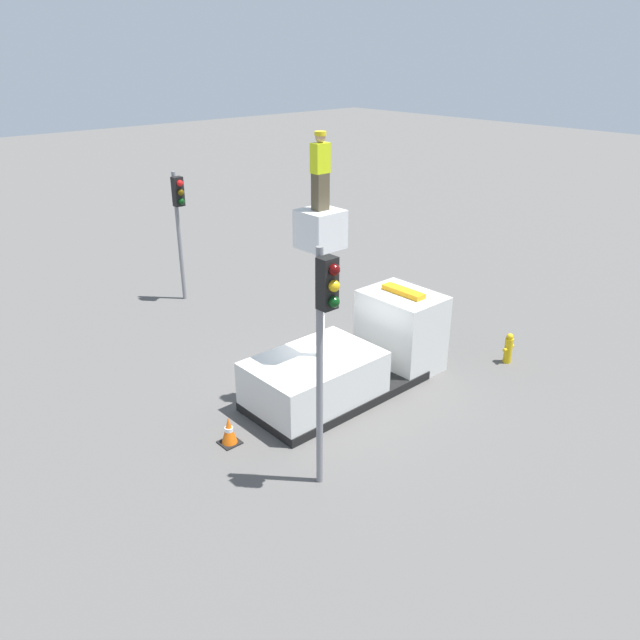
{
  "coord_description": "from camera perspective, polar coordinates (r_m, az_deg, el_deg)",
  "views": [
    {
      "loc": [
        -10.01,
        -10.51,
        8.57
      ],
      "look_at": [
        -1.69,
        -1.2,
        3.06
      ],
      "focal_mm": 35.0,
      "sensor_mm": 36.0,
      "label": 1
    }
  ],
  "objects": [
    {
      "name": "ground_plane",
      "position": [
        16.85,
        1.58,
        -6.77
      ],
      "size": [
        120.0,
        120.0,
        0.0
      ],
      "primitive_type": "plane",
      "color": "#565451"
    },
    {
      "name": "traffic_cone_rear",
      "position": [
        14.91,
        -8.32,
        -10.02
      ],
      "size": [
        0.47,
        0.47,
        0.7
      ],
      "color": "black",
      "rests_on": "ground"
    },
    {
      "name": "traffic_light_across",
      "position": [
        22.49,
        -12.78,
        9.67
      ],
      "size": [
        0.34,
        0.57,
        4.65
      ],
      "color": "gray",
      "rests_on": "ground"
    },
    {
      "name": "worker",
      "position": [
        14.33,
        0.03,
        13.44
      ],
      "size": [
        0.4,
        0.26,
        1.75
      ],
      "color": "brown",
      "rests_on": "bucket_truck"
    },
    {
      "name": "bucket_truck",
      "position": [
        16.72,
        2.94,
        -3.4
      ],
      "size": [
        5.82,
        2.26,
        5.11
      ],
      "color": "black",
      "rests_on": "ground"
    },
    {
      "name": "traffic_light_pole",
      "position": [
        11.81,
        0.42,
        -0.53
      ],
      "size": [
        0.34,
        0.57,
        5.23
      ],
      "color": "gray",
      "rests_on": "ground"
    },
    {
      "name": "fire_hydrant",
      "position": [
        19.06,
        16.85,
        -2.49
      ],
      "size": [
        0.47,
        0.23,
        0.93
      ],
      "color": "gold",
      "rests_on": "ground"
    }
  ]
}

